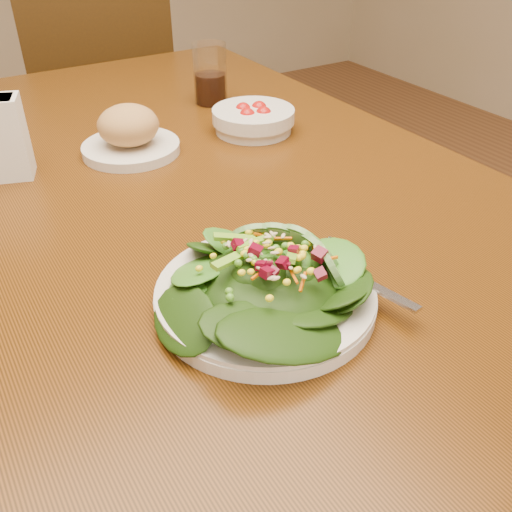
{
  "coord_description": "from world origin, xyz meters",
  "views": [
    {
      "loc": [
        -0.35,
        -0.8,
        1.17
      ],
      "look_at": [
        -0.07,
        -0.34,
        0.8
      ],
      "focal_mm": 40.0,
      "sensor_mm": 36.0,
      "label": 1
    }
  ],
  "objects": [
    {
      "name": "drinking_glass",
      "position": [
        0.2,
        0.28,
        0.8
      ],
      "size": [
        0.07,
        0.07,
        0.12
      ],
      "color": "silver",
      "rests_on": "dining_table"
    },
    {
      "name": "salad_plate",
      "position": [
        -0.06,
        -0.36,
        0.78
      ],
      "size": [
        0.26,
        0.25,
        0.07
      ],
      "rotation": [
        0.0,
        0.0,
        0.39
      ],
      "color": "silver",
      "rests_on": "dining_table"
    },
    {
      "name": "chair_far",
      "position": [
        0.21,
        1.09,
        0.53
      ],
      "size": [
        0.54,
        0.55,
        1.01
      ],
      "rotation": [
        0.0,
        0.0,
        2.95
      ],
      "color": "black",
      "rests_on": "ground_plane"
    },
    {
      "name": "tomato_bowl",
      "position": [
        0.2,
        0.09,
        0.77
      ],
      "size": [
        0.16,
        0.16,
        0.05
      ],
      "color": "silver",
      "rests_on": "dining_table"
    },
    {
      "name": "ground_plane",
      "position": [
        0.0,
        0.0,
        0.0
      ],
      "size": [
        5.0,
        5.0,
        0.0
      ],
      "primitive_type": "plane",
      "color": "brown"
    },
    {
      "name": "bread_plate",
      "position": [
        -0.04,
        0.12,
        0.79
      ],
      "size": [
        0.17,
        0.17,
        0.09
      ],
      "color": "silver",
      "rests_on": "dining_table"
    },
    {
      "name": "dining_table",
      "position": [
        0.0,
        0.0,
        0.65
      ],
      "size": [
        0.9,
        1.4,
        0.75
      ],
      "color": "#5D300C",
      "rests_on": "ground_plane"
    }
  ]
}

